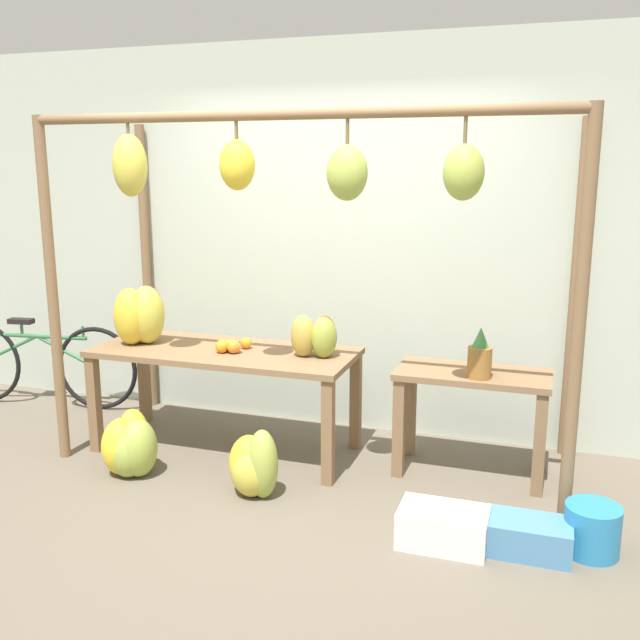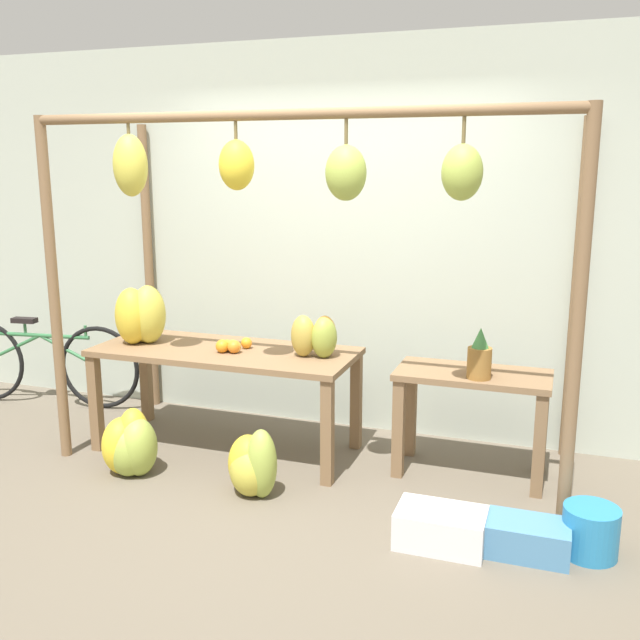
# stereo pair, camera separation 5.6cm
# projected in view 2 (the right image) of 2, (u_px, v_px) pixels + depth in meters

# --- Properties ---
(ground_plane) EXTENTS (20.00, 20.00, 0.00)m
(ground_plane) POSITION_uv_depth(u_px,v_px,m) (267.00, 509.00, 4.10)
(ground_plane) COLOR #665B4C
(shop_wall_back) EXTENTS (8.00, 0.08, 2.80)m
(shop_wall_back) POSITION_uv_depth(u_px,v_px,m) (345.00, 240.00, 5.17)
(shop_wall_back) COLOR #B7C1B2
(shop_wall_back) RESTS_ON ground_plane
(stall_awning) EXTENTS (3.28, 1.26, 2.23)m
(stall_awning) POSITION_uv_depth(u_px,v_px,m) (296.00, 220.00, 4.22)
(stall_awning) COLOR brown
(stall_awning) RESTS_ON ground_plane
(display_table_main) EXTENTS (1.78, 0.72, 0.72)m
(display_table_main) POSITION_uv_depth(u_px,v_px,m) (225.00, 362.00, 4.84)
(display_table_main) COLOR brown
(display_table_main) RESTS_ON ground_plane
(display_table_side) EXTENTS (0.95, 0.47, 0.68)m
(display_table_side) POSITION_uv_depth(u_px,v_px,m) (472.00, 397.00, 4.45)
(display_table_side) COLOR brown
(display_table_side) RESTS_ON ground_plane
(banana_pile_on_table) EXTENTS (0.39, 0.39, 0.41)m
(banana_pile_on_table) POSITION_uv_depth(u_px,v_px,m) (142.00, 316.00, 4.94)
(banana_pile_on_table) COLOR gold
(banana_pile_on_table) RESTS_ON display_table_main
(orange_pile) EXTENTS (0.19, 0.23, 0.09)m
(orange_pile) POSITION_uv_depth(u_px,v_px,m) (232.00, 346.00, 4.74)
(orange_pile) COLOR orange
(orange_pile) RESTS_ON display_table_main
(pineapple_cluster) EXTENTS (0.15, 0.25, 0.31)m
(pineapple_cluster) POSITION_uv_depth(u_px,v_px,m) (479.00, 357.00, 4.30)
(pineapple_cluster) COLOR olive
(pineapple_cluster) RESTS_ON display_table_side
(banana_pile_ground_left) EXTENTS (0.38, 0.36, 0.43)m
(banana_pile_ground_left) POSITION_uv_depth(u_px,v_px,m) (130.00, 446.00, 4.53)
(banana_pile_ground_left) COLOR #9EB247
(banana_pile_ground_left) RESTS_ON ground_plane
(banana_pile_ground_right) EXTENTS (0.42, 0.38, 0.42)m
(banana_pile_ground_right) POSITION_uv_depth(u_px,v_px,m) (253.00, 466.00, 4.24)
(banana_pile_ground_right) COLOR #9EB247
(banana_pile_ground_right) RESTS_ON ground_plane
(fruit_crate_white) EXTENTS (0.46, 0.29, 0.19)m
(fruit_crate_white) POSITION_uv_depth(u_px,v_px,m) (441.00, 528.00, 3.69)
(fruit_crate_white) COLOR silver
(fruit_crate_white) RESTS_ON ground_plane
(blue_bucket) EXTENTS (0.28, 0.28, 0.26)m
(blue_bucket) POSITION_uv_depth(u_px,v_px,m) (590.00, 531.00, 3.59)
(blue_bucket) COLOR teal
(blue_bucket) RESTS_ON ground_plane
(parked_bicycle) EXTENTS (1.69, 0.27, 0.72)m
(parked_bicycle) POSITION_uv_depth(u_px,v_px,m) (42.00, 362.00, 5.81)
(parked_bicycle) COLOR black
(parked_bicycle) RESTS_ON ground_plane
(papaya_pile) EXTENTS (0.36, 0.26, 0.27)m
(papaya_pile) POSITION_uv_depth(u_px,v_px,m) (317.00, 336.00, 4.60)
(papaya_pile) COLOR #B2993D
(papaya_pile) RESTS_ON display_table_main
(fruit_crate_purple) EXTENTS (0.41, 0.26, 0.18)m
(fruit_crate_purple) POSITION_uv_depth(u_px,v_px,m) (528.00, 538.00, 3.61)
(fruit_crate_purple) COLOR #4C84B2
(fruit_crate_purple) RESTS_ON ground_plane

